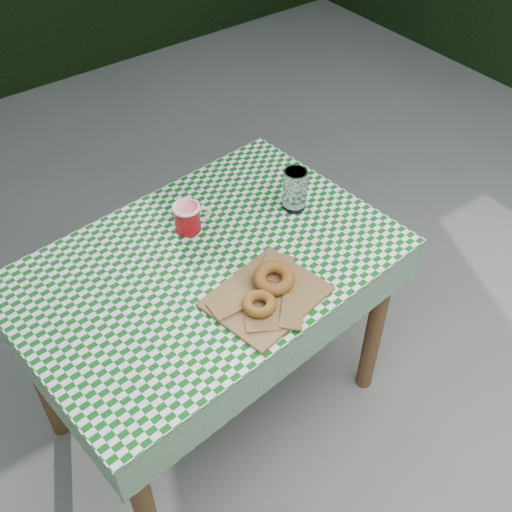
# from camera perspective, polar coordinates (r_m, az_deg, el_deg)

# --- Properties ---
(ground) EXTENTS (60.00, 60.00, 0.00)m
(ground) POSITION_cam_1_polar(r_m,az_deg,el_deg) (2.32, -0.58, -15.72)
(ground) COLOR #5A5A55
(ground) RESTS_ON ground
(table) EXTENTS (1.15, 0.83, 0.75)m
(table) POSITION_cam_1_polar(r_m,az_deg,el_deg) (2.07, -4.10, -8.07)
(table) COLOR brown
(table) RESTS_ON ground
(tablecloth) EXTENTS (1.18, 0.85, 0.01)m
(tablecloth) POSITION_cam_1_polar(r_m,az_deg,el_deg) (1.78, -4.70, -0.61)
(tablecloth) COLOR #0C5115
(tablecloth) RESTS_ON table
(paper_bag) EXTENTS (0.34, 0.30, 0.02)m
(paper_bag) POSITION_cam_1_polar(r_m,az_deg,el_deg) (1.67, 0.97, -3.73)
(paper_bag) COLOR olive
(paper_bag) RESTS_ON tablecloth
(bagel_front) EXTENTS (0.11, 0.11, 0.03)m
(bagel_front) POSITION_cam_1_polar(r_m,az_deg,el_deg) (1.62, 0.30, -4.49)
(bagel_front) COLOR brown
(bagel_front) RESTS_ON paper_bag
(bagel_back) EXTENTS (0.16, 0.16, 0.04)m
(bagel_back) POSITION_cam_1_polar(r_m,az_deg,el_deg) (1.68, 1.69, -2.07)
(bagel_back) COLOR #885E1C
(bagel_back) RESTS_ON paper_bag
(coffee_mug) EXTENTS (0.19, 0.19, 0.09)m
(coffee_mug) POSITION_cam_1_polar(r_m,az_deg,el_deg) (1.86, -6.43, 3.53)
(coffee_mug) COLOR #AD0B13
(coffee_mug) RESTS_ON tablecloth
(drinking_glass) EXTENTS (0.09, 0.09, 0.14)m
(drinking_glass) POSITION_cam_1_polar(r_m,az_deg,el_deg) (1.92, 3.65, 6.21)
(drinking_glass) COLOR silver
(drinking_glass) RESTS_ON tablecloth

